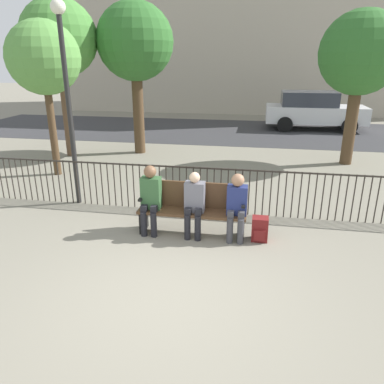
{
  "coord_description": "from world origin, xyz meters",
  "views": [
    {
      "loc": [
        1.05,
        -4.13,
        2.99
      ],
      "look_at": [
        0.0,
        1.86,
        0.8
      ],
      "focal_mm": 35.0,
      "sensor_mm": 36.0,
      "label": 1
    }
  ],
  "objects_px": {
    "tree_2": "(135,43)",
    "parked_car_0": "(313,110)",
    "seated_person_0": "(150,196)",
    "tree_3": "(361,55)",
    "tree_0": "(44,59)",
    "tree_1": "(59,39)",
    "seated_person_2": "(237,203)",
    "backpack": "(260,229)",
    "seated_person_1": "(194,201)",
    "lamp_post": "(66,78)",
    "park_bench": "(193,206)"
  },
  "relations": [
    {
      "from": "tree_2",
      "to": "tree_3",
      "type": "height_order",
      "value": "tree_2"
    },
    {
      "from": "tree_2",
      "to": "lamp_post",
      "type": "relative_size",
      "value": 1.15
    },
    {
      "from": "park_bench",
      "to": "parked_car_0",
      "type": "bearing_deg",
      "value": 73.03
    },
    {
      "from": "tree_2",
      "to": "parked_car_0",
      "type": "distance_m",
      "value": 8.61
    },
    {
      "from": "tree_1",
      "to": "tree_2",
      "type": "bearing_deg",
      "value": 19.51
    },
    {
      "from": "park_bench",
      "to": "lamp_post",
      "type": "height_order",
      "value": "lamp_post"
    },
    {
      "from": "park_bench",
      "to": "lamp_post",
      "type": "distance_m",
      "value": 3.59
    },
    {
      "from": "park_bench",
      "to": "seated_person_1",
      "type": "distance_m",
      "value": 0.21
    },
    {
      "from": "tree_0",
      "to": "lamp_post",
      "type": "xyz_separation_m",
      "value": [
        1.52,
        -1.87,
        -0.34
      ]
    },
    {
      "from": "seated_person_0",
      "to": "seated_person_2",
      "type": "height_order",
      "value": "seated_person_0"
    },
    {
      "from": "seated_person_2",
      "to": "parked_car_0",
      "type": "xyz_separation_m",
      "value": [
        2.61,
        11.25,
        0.18
      ]
    },
    {
      "from": "backpack",
      "to": "parked_car_0",
      "type": "distance_m",
      "value": 11.47
    },
    {
      "from": "tree_0",
      "to": "tree_2",
      "type": "height_order",
      "value": "tree_2"
    },
    {
      "from": "park_bench",
      "to": "seated_person_1",
      "type": "bearing_deg",
      "value": -69.81
    },
    {
      "from": "tree_2",
      "to": "tree_3",
      "type": "distance_m",
      "value": 6.49
    },
    {
      "from": "seated_person_1",
      "to": "backpack",
      "type": "bearing_deg",
      "value": 0.48
    },
    {
      "from": "backpack",
      "to": "tree_0",
      "type": "bearing_deg",
      "value": 150.85
    },
    {
      "from": "seated_person_0",
      "to": "tree_3",
      "type": "height_order",
      "value": "tree_3"
    },
    {
      "from": "tree_2",
      "to": "parked_car_0",
      "type": "relative_size",
      "value": 1.1
    },
    {
      "from": "seated_person_2",
      "to": "tree_2",
      "type": "xyz_separation_m",
      "value": [
        -3.56,
        5.82,
        2.74
      ]
    },
    {
      "from": "seated_person_0",
      "to": "tree_2",
      "type": "distance_m",
      "value": 6.73
    },
    {
      "from": "lamp_post",
      "to": "tree_3",
      "type": "bearing_deg",
      "value": 34.23
    },
    {
      "from": "seated_person_0",
      "to": "tree_2",
      "type": "relative_size",
      "value": 0.27
    },
    {
      "from": "seated_person_0",
      "to": "parked_car_0",
      "type": "xyz_separation_m",
      "value": [
        4.13,
        11.25,
        0.14
      ]
    },
    {
      "from": "park_bench",
      "to": "tree_0",
      "type": "relative_size",
      "value": 0.49
    },
    {
      "from": "seated_person_0",
      "to": "tree_0",
      "type": "bearing_deg",
      "value": 139.09
    },
    {
      "from": "tree_1",
      "to": "lamp_post",
      "type": "relative_size",
      "value": 1.16
    },
    {
      "from": "seated_person_1",
      "to": "seated_person_2",
      "type": "relative_size",
      "value": 0.99
    },
    {
      "from": "backpack",
      "to": "lamp_post",
      "type": "relative_size",
      "value": 0.11
    },
    {
      "from": "tree_2",
      "to": "lamp_post",
      "type": "distance_m",
      "value": 4.72
    },
    {
      "from": "park_bench",
      "to": "tree_3",
      "type": "xyz_separation_m",
      "value": [
        3.7,
        5.39,
        2.57
      ]
    },
    {
      "from": "tree_3",
      "to": "seated_person_2",
      "type": "bearing_deg",
      "value": -117.85
    },
    {
      "from": "tree_3",
      "to": "backpack",
      "type": "bearing_deg",
      "value": -114.45
    },
    {
      "from": "tree_0",
      "to": "tree_3",
      "type": "xyz_separation_m",
      "value": [
        7.93,
        2.49,
        0.11
      ]
    },
    {
      "from": "tree_2",
      "to": "parked_car_0",
      "type": "height_order",
      "value": "tree_2"
    },
    {
      "from": "backpack",
      "to": "parked_car_0",
      "type": "xyz_separation_m",
      "value": [
        2.2,
        11.24,
        0.63
      ]
    },
    {
      "from": "seated_person_1",
      "to": "parked_car_0",
      "type": "xyz_separation_m",
      "value": [
        3.34,
        11.25,
        0.2
      ]
    },
    {
      "from": "seated_person_2",
      "to": "tree_0",
      "type": "xyz_separation_m",
      "value": [
        -5.01,
        3.03,
        2.3
      ]
    },
    {
      "from": "backpack",
      "to": "parked_car_0",
      "type": "height_order",
      "value": "parked_car_0"
    },
    {
      "from": "tree_3",
      "to": "parked_car_0",
      "type": "distance_m",
      "value": 6.15
    },
    {
      "from": "parked_car_0",
      "to": "park_bench",
      "type": "bearing_deg",
      "value": -106.97
    },
    {
      "from": "seated_person_1",
      "to": "tree_0",
      "type": "height_order",
      "value": "tree_0"
    },
    {
      "from": "park_bench",
      "to": "tree_0",
      "type": "distance_m",
      "value": 5.69
    },
    {
      "from": "tree_0",
      "to": "tree_3",
      "type": "height_order",
      "value": "tree_3"
    },
    {
      "from": "tree_0",
      "to": "tree_1",
      "type": "distance_m",
      "value": 2.2
    },
    {
      "from": "seated_person_2",
      "to": "tree_1",
      "type": "height_order",
      "value": "tree_1"
    },
    {
      "from": "tree_2",
      "to": "lamp_post",
      "type": "bearing_deg",
      "value": -89.2
    },
    {
      "from": "backpack",
      "to": "tree_2",
      "type": "relative_size",
      "value": 0.09
    },
    {
      "from": "backpack",
      "to": "parked_car_0",
      "type": "bearing_deg",
      "value": 78.92
    },
    {
      "from": "tree_3",
      "to": "tree_0",
      "type": "bearing_deg",
      "value": -162.56
    }
  ]
}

